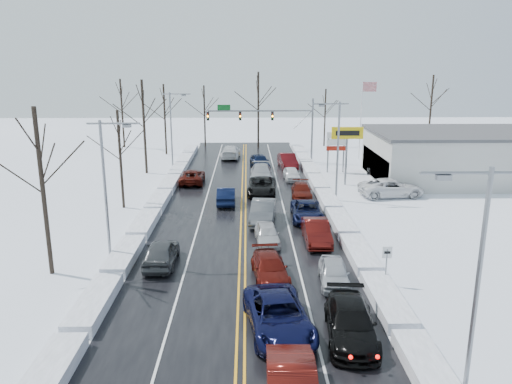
{
  "coord_description": "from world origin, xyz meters",
  "views": [
    {
      "loc": [
        0.33,
        -34.13,
        12.4
      ],
      "look_at": [
        1.02,
        3.63,
        2.5
      ],
      "focal_mm": 35.0,
      "sensor_mm": 36.0,
      "label": 1
    }
  ],
  "objects_px": {
    "flagpole": "(362,114)",
    "oncoming_car_0": "(226,203)",
    "dealership_building": "(468,156)",
    "tires_plus_sign": "(347,137)",
    "traffic_signal_mast": "(272,119)"
  },
  "relations": [
    {
      "from": "flagpole",
      "to": "dealership_building",
      "type": "xyz_separation_m",
      "value": [
        8.8,
        -12.0,
        -3.27
      ]
    },
    {
      "from": "flagpole",
      "to": "dealership_building",
      "type": "bearing_deg",
      "value": -53.73
    },
    {
      "from": "oncoming_car_0",
      "to": "dealership_building",
      "type": "bearing_deg",
      "value": -162.02
    },
    {
      "from": "flagpole",
      "to": "dealership_building",
      "type": "relative_size",
      "value": 0.49
    },
    {
      "from": "tires_plus_sign",
      "to": "oncoming_car_0",
      "type": "relative_size",
      "value": 1.31
    },
    {
      "from": "traffic_signal_mast",
      "to": "tires_plus_sign",
      "type": "relative_size",
      "value": 2.21
    },
    {
      "from": "oncoming_car_0",
      "to": "flagpole",
      "type": "bearing_deg",
      "value": -129.86
    },
    {
      "from": "traffic_signal_mast",
      "to": "dealership_building",
      "type": "bearing_deg",
      "value": -25.95
    },
    {
      "from": "traffic_signal_mast",
      "to": "flagpole",
      "type": "distance_m",
      "value": 11.9
    },
    {
      "from": "dealership_building",
      "to": "oncoming_car_0",
      "type": "xyz_separation_m",
      "value": [
        -25.54,
        -8.81,
        -2.66
      ]
    },
    {
      "from": "dealership_building",
      "to": "oncoming_car_0",
      "type": "height_order",
      "value": "dealership_building"
    },
    {
      "from": "flagpole",
      "to": "oncoming_car_0",
      "type": "relative_size",
      "value": 2.18
    },
    {
      "from": "traffic_signal_mast",
      "to": "oncoming_car_0",
      "type": "xyz_separation_m",
      "value": [
        -5.01,
        -18.8,
        -5.48
      ]
    },
    {
      "from": "tires_plus_sign",
      "to": "flagpole",
      "type": "xyz_separation_m",
      "value": [
        4.67,
        14.01,
        0.93
      ]
    },
    {
      "from": "oncoming_car_0",
      "to": "traffic_signal_mast",
      "type": "bearing_deg",
      "value": -105.98
    }
  ]
}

